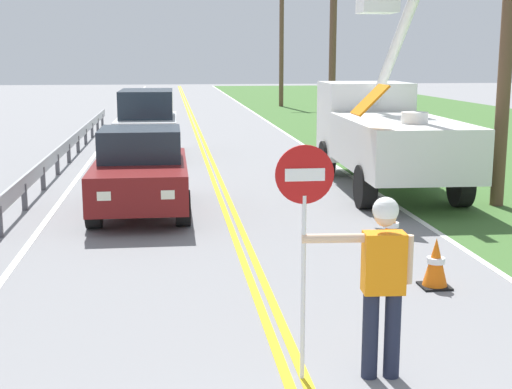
% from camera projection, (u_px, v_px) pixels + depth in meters
% --- Properties ---
extents(centerline_yellow_left, '(0.11, 110.00, 0.01)m').
position_uv_depth(centerline_yellow_left, '(204.00, 155.00, 23.11)').
color(centerline_yellow_left, yellow).
rests_on(centerline_yellow_left, ground).
extents(centerline_yellow_right, '(0.11, 110.00, 0.01)m').
position_uv_depth(centerline_yellow_right, '(210.00, 155.00, 23.13)').
color(centerline_yellow_right, yellow).
rests_on(centerline_yellow_right, ground).
extents(edge_line_right, '(0.12, 110.00, 0.01)m').
position_uv_depth(edge_line_right, '(316.00, 153.00, 23.55)').
color(edge_line_right, silver).
rests_on(edge_line_right, ground).
extents(edge_line_left, '(0.12, 110.00, 0.01)m').
position_uv_depth(edge_line_left, '(93.00, 157.00, 22.69)').
color(edge_line_left, silver).
rests_on(edge_line_left, ground).
extents(flagger_worker, '(1.09, 0.27, 1.83)m').
position_uv_depth(flagger_worker, '(382.00, 276.00, 6.95)').
color(flagger_worker, '#1E2338').
rests_on(flagger_worker, ground).
extents(stop_sign_paddle, '(0.56, 0.04, 2.33)m').
position_uv_depth(stop_sign_paddle, '(304.00, 210.00, 6.78)').
color(stop_sign_paddle, silver).
rests_on(stop_sign_paddle, ground).
extents(utility_bucket_truck, '(2.85, 6.87, 4.99)m').
position_uv_depth(utility_bucket_truck, '(383.00, 129.00, 17.40)').
color(utility_bucket_truck, white).
rests_on(utility_bucket_truck, ground).
extents(oncoming_sedan_nearest, '(1.94, 4.12, 1.70)m').
position_uv_depth(oncoming_sedan_nearest, '(141.00, 172.00, 14.57)').
color(oncoming_sedan_nearest, maroon).
rests_on(oncoming_sedan_nearest, ground).
extents(oncoming_suv_second, '(1.96, 4.63, 2.10)m').
position_uv_depth(oncoming_suv_second, '(147.00, 123.00, 22.75)').
color(oncoming_suv_second, silver).
rests_on(oncoming_suv_second, ground).
extents(utility_pole_mid, '(1.80, 0.28, 7.68)m').
position_uv_depth(utility_pole_mid, '(333.00, 34.00, 28.38)').
color(utility_pole_mid, brown).
rests_on(utility_pole_mid, ground).
extents(utility_pole_far, '(1.80, 0.28, 8.46)m').
position_uv_depth(utility_pole_far, '(282.00, 36.00, 44.98)').
color(utility_pole_far, brown).
rests_on(utility_pole_far, ground).
extents(traffic_cone_lead, '(0.40, 0.40, 0.70)m').
position_uv_depth(traffic_cone_lead, '(436.00, 264.00, 9.86)').
color(traffic_cone_lead, orange).
rests_on(traffic_cone_lead, ground).
extents(traffic_cone_mid, '(0.40, 0.40, 0.70)m').
position_uv_depth(traffic_cone_mid, '(391.00, 228.00, 11.94)').
color(traffic_cone_mid, orange).
rests_on(traffic_cone_mid, ground).
extents(guardrail_left_shoulder, '(0.10, 32.00, 0.71)m').
position_uv_depth(guardrail_left_shoulder, '(50.00, 162.00, 18.15)').
color(guardrail_left_shoulder, '#9EA0A3').
rests_on(guardrail_left_shoulder, ground).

